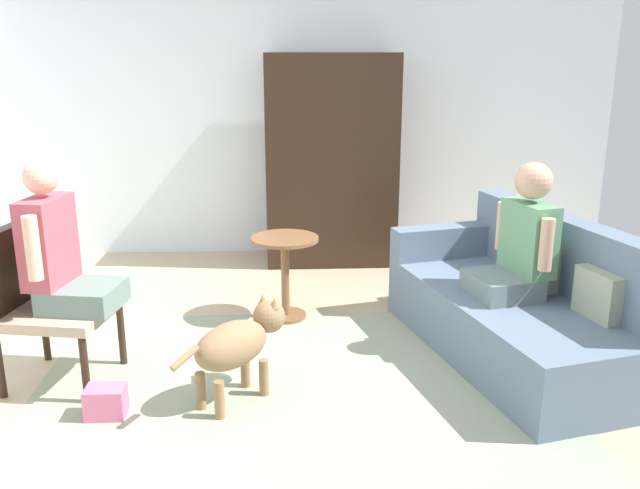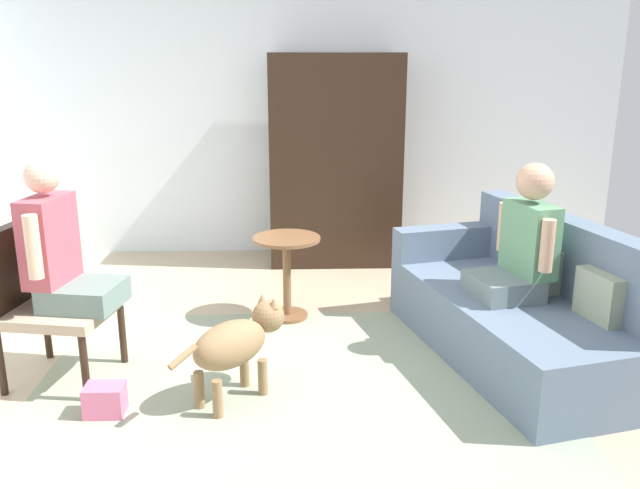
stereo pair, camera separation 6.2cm
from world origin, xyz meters
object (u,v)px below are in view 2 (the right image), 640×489
Objects in this scene: armchair at (39,291)px; person_on_armchair at (61,251)px; couch at (521,309)px; dog at (237,342)px; person_on_couch at (522,244)px; armoire_cabinet at (335,161)px; handbag at (105,400)px; round_end_table at (287,266)px.

armchair is 1.09× the size of person_on_armchair.
couch reaches higher than dog.
person_on_couch is 1.85m from dog.
person_on_armchair is (-2.79, -0.26, 0.49)m from couch.
couch is 0.45m from person_on_couch.
armchair is 0.49× the size of armoire_cabinet.
person_on_couch is at bearing -133.17° from couch.
person_on_couch is (-0.04, -0.04, 0.45)m from couch.
handbag is at bearing -164.96° from person_on_couch.
person_on_armchair is 0.45× the size of armoire_cabinet.
person_on_couch reaches higher than handbag.
person_on_couch is 1.67m from round_end_table.
dog is (1.18, -0.31, -0.21)m from armchair.
armchair is 1.51× the size of round_end_table.
dog is at bearing -163.18° from couch.
dog is (-1.77, -0.54, 0.04)m from couch.
person_on_couch reaches higher than dog.
round_end_table is at bearing 77.76° from dog.
armoire_cabinet is (-1.08, 2.11, 0.65)m from couch.
armoire_cabinet is at bearing 115.88° from person_on_couch.
round_end_table is at bearing 154.18° from person_on_couch.
dog is at bearing -164.10° from person_on_couch.
handbag is (-1.40, -2.80, -0.87)m from armoire_cabinet.
person_on_armchair reaches higher than dog.
person_on_armchair is at bearing 125.46° from handbag.
armoire_cabinet is at bearing 51.29° from armchair.
handbag is (-0.71, -0.16, -0.26)m from dog.
dog is (-0.26, -1.21, -0.05)m from round_end_table.
handbag is at bearing -125.27° from round_end_table.
couch is 1.85m from dog.
couch is 2.97m from armchair.
dog reaches higher than handbag.
person_on_armchair is at bearing -125.86° from armoire_cabinet.
couch is at bearing 4.44° from armchair.
armchair is 1.71m from round_end_table.
person_on_armchair reaches higher than round_end_table.
dog is at bearing -14.55° from armchair.
armoire_cabinet reaches higher than dog.
armoire_cabinet is at bearing 75.34° from dog.
armchair is (-2.95, -0.23, 0.24)m from couch.
armoire_cabinet reaches higher than couch.
person_on_couch is 4.02× the size of handbag.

